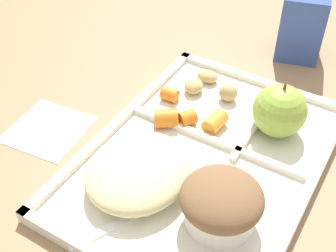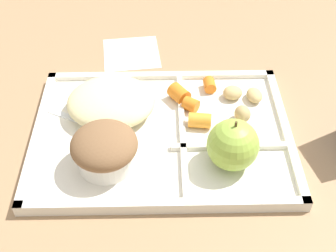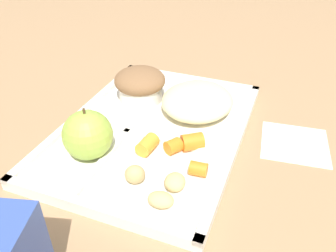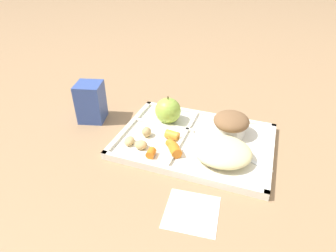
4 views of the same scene
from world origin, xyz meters
The scene contains 17 objects.
ground centered at (0.00, 0.00, 0.00)m, with size 6.00×6.00×0.00m, color #997551.
lunch_tray centered at (0.00, 0.00, 0.01)m, with size 0.39×0.28×0.02m.
green_apple centered at (-0.10, 0.06, 0.05)m, with size 0.07×0.07×0.08m.
bran_muffin centered at (0.08, 0.06, 0.04)m, with size 0.09×0.09×0.06m.
carrot_slice_back centered at (-0.05, -0.05, 0.02)m, with size 0.02×0.02×0.02m, color orange.
carrot_slice_near_corner centered at (-0.06, -0.01, 0.02)m, with size 0.02×0.02×0.03m, color orange.
carrot_slice_small centered at (-0.08, -0.10, 0.02)m, with size 0.02×0.02×0.02m, color orange.
carrot_slice_center centered at (-0.03, -0.07, 0.02)m, with size 0.03×0.03×0.03m, color orange.
potato_chunk_small centered at (-0.12, -0.03, 0.02)m, with size 0.03×0.02×0.03m, color tan.
potato_chunk_large centered at (-0.15, -0.07, 0.02)m, with size 0.03×0.03×0.02m, color tan.
potato_chunk_corner centered at (-0.12, -0.08, 0.02)m, with size 0.03×0.03×0.02m, color tan.
egg_noodle_pile centered at (0.08, -0.05, 0.03)m, with size 0.14×0.12×0.04m, color beige.
meatball_center centered at (0.07, -0.08, 0.03)m, with size 0.03×0.03×0.03m, color #755B4C.
meatball_back centered at (0.08, -0.06, 0.02)m, with size 0.03×0.03×0.03m, color brown.
meatball_front centered at (0.08, -0.05, 0.03)m, with size 0.04×0.04×0.04m, color brown.
plastic_fork centered at (0.12, -0.03, 0.01)m, with size 0.13×0.08×0.00m.
paper_napkin centered at (0.06, -0.22, 0.00)m, with size 0.10×0.10×0.00m, color white.
Camera 2 is at (-0.00, 0.47, 0.49)m, focal length 47.62 mm.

